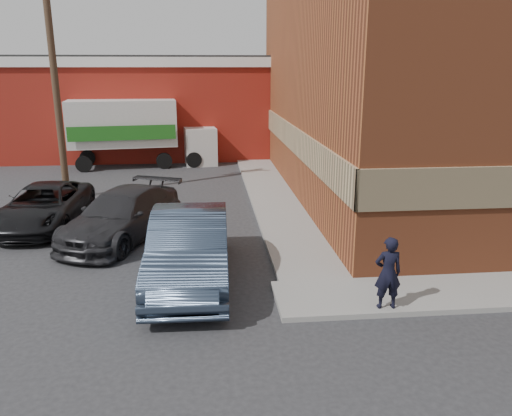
{
  "coord_description": "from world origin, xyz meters",
  "views": [
    {
      "loc": [
        -1.93,
        -10.82,
        5.04
      ],
      "look_at": [
        -0.63,
        2.21,
        1.31
      ],
      "focal_mm": 35.0,
      "sensor_mm": 36.0,
      "label": 1
    }
  ],
  "objects_px": {
    "warehouse": "(137,105)",
    "sedan": "(189,248)",
    "suv_b": "(122,215)",
    "brick_building": "(465,76)",
    "utility_pole": "(54,75)",
    "man": "(388,273)",
    "suv_a": "(44,206)",
    "box_truck": "(136,129)"
  },
  "relations": [
    {
      "from": "suv_a",
      "to": "box_truck",
      "type": "bearing_deg",
      "value": 82.43
    },
    {
      "from": "suv_a",
      "to": "suv_b",
      "type": "bearing_deg",
      "value": -26.25
    },
    {
      "from": "utility_pole",
      "to": "man",
      "type": "distance_m",
      "value": 14.55
    },
    {
      "from": "suv_b",
      "to": "box_truck",
      "type": "height_order",
      "value": "box_truck"
    },
    {
      "from": "warehouse",
      "to": "sedan",
      "type": "distance_m",
      "value": 19.92
    },
    {
      "from": "warehouse",
      "to": "sedan",
      "type": "height_order",
      "value": "warehouse"
    },
    {
      "from": "warehouse",
      "to": "suv_a",
      "type": "relative_size",
      "value": 3.37
    },
    {
      "from": "man",
      "to": "sedan",
      "type": "xyz_separation_m",
      "value": [
        -4.16,
        2.05,
        -0.05
      ]
    },
    {
      "from": "utility_pole",
      "to": "sedan",
      "type": "distance_m",
      "value": 10.64
    },
    {
      "from": "man",
      "to": "box_truck",
      "type": "distance_m",
      "value": 18.4
    },
    {
      "from": "suv_a",
      "to": "warehouse",
      "type": "bearing_deg",
      "value": 87.51
    },
    {
      "from": "brick_building",
      "to": "suv_a",
      "type": "xyz_separation_m",
      "value": [
        -15.74,
        -3.64,
        -4.01
      ]
    },
    {
      "from": "warehouse",
      "to": "man",
      "type": "relative_size",
      "value": 10.36
    },
    {
      "from": "warehouse",
      "to": "suv_b",
      "type": "bearing_deg",
      "value": -84.75
    },
    {
      "from": "utility_pole",
      "to": "box_truck",
      "type": "bearing_deg",
      "value": 72.43
    },
    {
      "from": "warehouse",
      "to": "utility_pole",
      "type": "bearing_deg",
      "value": -97.77
    },
    {
      "from": "man",
      "to": "sedan",
      "type": "distance_m",
      "value": 4.64
    },
    {
      "from": "sedan",
      "to": "man",
      "type": "bearing_deg",
      "value": -25.03
    },
    {
      "from": "warehouse",
      "to": "box_truck",
      "type": "height_order",
      "value": "warehouse"
    },
    {
      "from": "warehouse",
      "to": "man",
      "type": "bearing_deg",
      "value": -70.22
    },
    {
      "from": "suv_b",
      "to": "man",
      "type": "bearing_deg",
      "value": -18.71
    },
    {
      "from": "suv_a",
      "to": "sedan",
      "type": "bearing_deg",
      "value": -42.78
    },
    {
      "from": "utility_pole",
      "to": "man",
      "type": "relative_size",
      "value": 5.72
    },
    {
      "from": "warehouse",
      "to": "box_truck",
      "type": "distance_m",
      "value": 4.77
    },
    {
      "from": "warehouse",
      "to": "suv_a",
      "type": "bearing_deg",
      "value": -94.84
    },
    {
      "from": "utility_pole",
      "to": "suv_a",
      "type": "height_order",
      "value": "utility_pole"
    },
    {
      "from": "man",
      "to": "warehouse",
      "type": "bearing_deg",
      "value": -69.09
    },
    {
      "from": "warehouse",
      "to": "suv_b",
      "type": "relative_size",
      "value": 3.25
    },
    {
      "from": "suv_a",
      "to": "box_truck",
      "type": "height_order",
      "value": "box_truck"
    },
    {
      "from": "brick_building",
      "to": "sedan",
      "type": "bearing_deg",
      "value": -142.08
    },
    {
      "from": "utility_pole",
      "to": "sedan",
      "type": "height_order",
      "value": "utility_pole"
    },
    {
      "from": "brick_building",
      "to": "box_truck",
      "type": "height_order",
      "value": "brick_building"
    },
    {
      "from": "brick_building",
      "to": "sedan",
      "type": "relative_size",
      "value": 3.52
    },
    {
      "from": "utility_pole",
      "to": "warehouse",
      "type": "bearing_deg",
      "value": 82.23
    },
    {
      "from": "suv_b",
      "to": "brick_building",
      "type": "bearing_deg",
      "value": 43.64
    },
    {
      "from": "sedan",
      "to": "suv_b",
      "type": "height_order",
      "value": "sedan"
    },
    {
      "from": "utility_pole",
      "to": "suv_a",
      "type": "relative_size",
      "value": 1.86
    },
    {
      "from": "man",
      "to": "suv_b",
      "type": "relative_size",
      "value": 0.31
    },
    {
      "from": "utility_pole",
      "to": "suv_a",
      "type": "bearing_deg",
      "value": -85.93
    },
    {
      "from": "man",
      "to": "brick_building",
      "type": "bearing_deg",
      "value": -121.48
    },
    {
      "from": "warehouse",
      "to": "suv_b",
      "type": "distance_m",
      "value": 16.33
    },
    {
      "from": "suv_a",
      "to": "utility_pole",
      "type": "bearing_deg",
      "value": 96.42
    }
  ]
}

